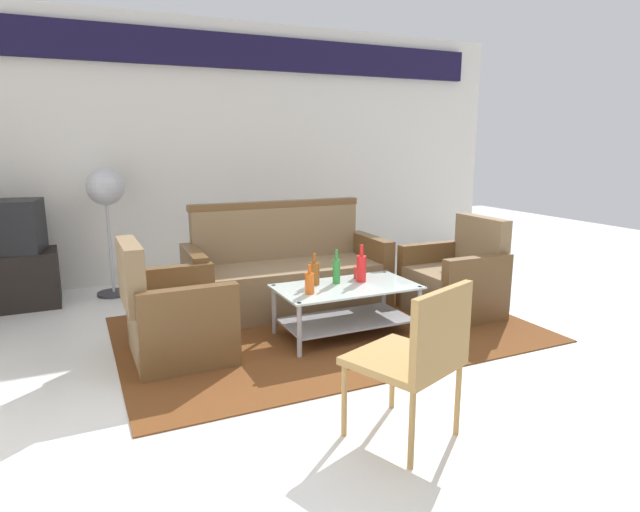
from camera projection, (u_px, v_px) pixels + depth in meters
The scene contains 16 objects.
ground_plane at pixel (388, 362), 3.77m from camera, with size 14.00×14.00×0.00m, color white.
wall_back at pixel (250, 145), 6.17m from camera, with size 6.52×0.19×2.80m.
rug at pixel (327, 329), 4.41m from camera, with size 3.27×2.13×0.01m, color brown.
couch at pixel (287, 276), 4.90m from camera, with size 1.82×0.79×0.96m.
armchair_left at pixel (175, 318), 3.81m from camera, with size 0.70×0.76×0.85m.
armchair_right at pixel (455, 282), 4.78m from camera, with size 0.70×0.76×0.85m.
coffee_table at pixel (346, 303), 4.23m from camera, with size 1.10×0.60×0.40m.
bottle_red at pixel (361, 268), 4.30m from camera, with size 0.08×0.08×0.30m.
bottle_orange at pixel (310, 283), 3.97m from camera, with size 0.07×0.07×0.22m.
bottle_brown at pixel (315, 273), 4.21m from camera, with size 0.08×0.08×0.25m.
bottle_green at pixel (336, 271), 4.25m from camera, with size 0.06×0.06×0.28m.
cup at pixel (359, 272), 4.41m from camera, with size 0.08×0.08×0.10m, color red.
tv_stand at pixel (11, 280), 4.95m from camera, with size 0.80×0.50×0.52m, color black.
television at pixel (5, 227), 4.85m from camera, with size 0.67×0.54×0.48m.
pedestal_fan at pixel (106, 194), 5.20m from camera, with size 0.36×0.36×1.27m.
wicker_chair at pixel (418, 351), 2.67m from camera, with size 0.62×0.62×0.84m.
Camera 1 is at (-1.93, -3.00, 1.52)m, focal length 30.14 mm.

